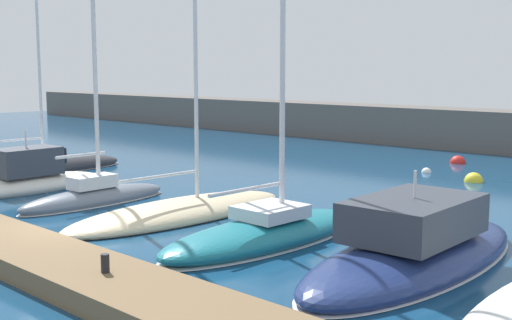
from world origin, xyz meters
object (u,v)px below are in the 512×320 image
object	(u,v)px
sailboat_charcoal_nearest	(29,167)
motorboat_ivory_second	(30,179)
sailboat_sand_fourth	(181,210)
mooring_buoy_red	(458,163)
sailboat_slate_third	(95,193)
mooring_buoy_yellow	(474,182)
mooring_buoy_white	(426,173)
motorboat_navy_sixth	(416,250)
sailboat_teal_fifth	(266,231)
dock_bollard	(105,263)

from	to	relation	value
sailboat_charcoal_nearest	motorboat_ivory_second	xyz separation A→B (m)	(4.56, -2.29, 0.20)
sailboat_sand_fourth	mooring_buoy_red	world-z (taller)	sailboat_sand_fourth
sailboat_slate_third	mooring_buoy_yellow	world-z (taller)	sailboat_slate_third
mooring_buoy_white	mooring_buoy_yellow	xyz separation A→B (m)	(3.02, -0.97, 0.00)
motorboat_navy_sixth	mooring_buoy_white	bearing A→B (deg)	25.87
sailboat_sand_fourth	sailboat_teal_fifth	xyz separation A→B (m)	(4.68, -0.58, 0.11)
dock_bollard	sailboat_slate_third	bearing A→B (deg)	148.59
sailboat_teal_fifth	motorboat_navy_sixth	xyz separation A→B (m)	(4.59, 0.97, 0.08)
sailboat_sand_fourth	dock_bollard	distance (m)	8.50
sailboat_teal_fifth	mooring_buoy_red	distance (m)	20.45
mooring_buoy_red	motorboat_ivory_second	bearing A→B (deg)	-114.24
dock_bollard	mooring_buoy_red	bearing A→B (deg)	99.88
sailboat_charcoal_nearest	motorboat_navy_sixth	world-z (taller)	sailboat_charcoal_nearest
mooring_buoy_white	mooring_buoy_yellow	world-z (taller)	mooring_buoy_yellow
sailboat_charcoal_nearest	mooring_buoy_red	world-z (taller)	sailboat_charcoal_nearest
sailboat_charcoal_nearest	sailboat_sand_fourth	size ratio (longest dim) A/B	0.87
sailboat_charcoal_nearest	mooring_buoy_yellow	xyz separation A→B (m)	(17.38, 13.23, -0.31)
sailboat_sand_fourth	mooring_buoy_yellow	xyz separation A→B (m)	(4.19, 14.25, -0.24)
motorboat_ivory_second	sailboat_slate_third	world-z (taller)	sailboat_slate_third
sailboat_teal_fifth	motorboat_navy_sixth	bearing A→B (deg)	-77.62
motorboat_ivory_second	mooring_buoy_white	size ratio (longest dim) A/B	14.04
sailboat_teal_fifth	mooring_buoy_white	xyz separation A→B (m)	(-3.51, 15.80, -0.35)
motorboat_ivory_second	sailboat_sand_fourth	size ratio (longest dim) A/B	0.34
sailboat_slate_third	sailboat_teal_fifth	world-z (taller)	sailboat_slate_third
mooring_buoy_yellow	sailboat_teal_fifth	bearing A→B (deg)	-88.10
motorboat_ivory_second	motorboat_navy_sixth	size ratio (longest dim) A/B	0.71
mooring_buoy_red	sailboat_sand_fourth	bearing A→B (deg)	-92.08
motorboat_ivory_second	motorboat_navy_sixth	xyz separation A→B (m)	(17.90, 1.65, -0.08)
motorboat_ivory_second	mooring_buoy_red	bearing A→B (deg)	-26.01
sailboat_teal_fifth	motorboat_ivory_second	bearing A→B (deg)	93.42
mooring_buoy_red	sailboat_charcoal_nearest	bearing A→B (deg)	-127.00
sailboat_charcoal_nearest	sailboat_teal_fifth	world-z (taller)	sailboat_charcoal_nearest
mooring_buoy_white	dock_bollard	distance (m)	22.27
sailboat_charcoal_nearest	sailboat_sand_fourth	bearing A→B (deg)	-93.73
motorboat_ivory_second	motorboat_navy_sixth	world-z (taller)	motorboat_ivory_second
sailboat_charcoal_nearest	motorboat_navy_sixth	bearing A→B (deg)	-90.90
mooring_buoy_yellow	sailboat_sand_fourth	bearing A→B (deg)	-106.37
sailboat_slate_third	dock_bollard	distance (m)	11.05
motorboat_navy_sixth	mooring_buoy_white	world-z (taller)	motorboat_navy_sixth
sailboat_charcoal_nearest	motorboat_ivory_second	world-z (taller)	sailboat_charcoal_nearest
motorboat_ivory_second	dock_bollard	xyz separation A→B (m)	(13.89, -5.40, 0.26)
mooring_buoy_red	dock_bollard	size ratio (longest dim) A/B	1.98
motorboat_navy_sixth	mooring_buoy_red	xyz separation A→B (m)	(-8.56, 19.09, -0.43)
sailboat_sand_fourth	dock_bollard	world-z (taller)	sailboat_sand_fourth
sailboat_charcoal_nearest	motorboat_navy_sixth	size ratio (longest dim) A/B	1.82
motorboat_navy_sixth	mooring_buoy_yellow	bearing A→B (deg)	17.34
motorboat_ivory_second	sailboat_teal_fifth	xyz separation A→B (m)	(13.31, 0.68, -0.16)
sailboat_slate_third	motorboat_navy_sixth	size ratio (longest dim) A/B	1.37
mooring_buoy_white	sailboat_slate_third	bearing A→B (deg)	-108.30
sailboat_charcoal_nearest	motorboat_ivory_second	distance (m)	5.11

